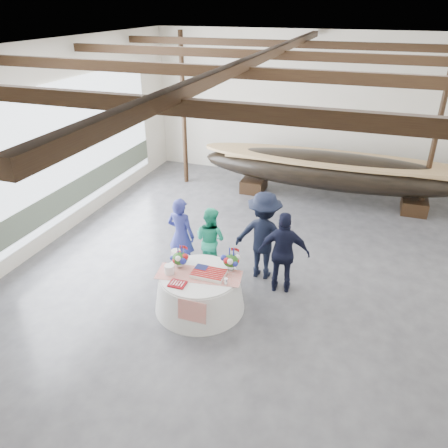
% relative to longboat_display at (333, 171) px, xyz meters
% --- Properties ---
extents(floor, '(10.00, 12.00, 0.01)m').
position_rel_longboat_display_xyz_m(floor, '(-1.05, -4.36, -0.92)').
color(floor, '#3D3D42').
rests_on(floor, ground).
extents(wall_back, '(10.00, 0.02, 4.50)m').
position_rel_longboat_display_xyz_m(wall_back, '(-1.05, 1.64, 1.33)').
color(wall_back, silver).
rests_on(wall_back, ground).
extents(wall_front, '(10.00, 0.02, 4.50)m').
position_rel_longboat_display_xyz_m(wall_front, '(-1.05, -10.36, 1.33)').
color(wall_front, silver).
rests_on(wall_front, ground).
extents(wall_left, '(0.02, 12.00, 4.50)m').
position_rel_longboat_display_xyz_m(wall_left, '(-6.05, -4.36, 1.33)').
color(wall_left, silver).
rests_on(wall_left, ground).
extents(ceiling, '(10.00, 12.00, 0.01)m').
position_rel_longboat_display_xyz_m(ceiling, '(-1.05, -4.36, 3.58)').
color(ceiling, white).
rests_on(ceiling, wall_back).
extents(pavilion_structure, '(9.80, 11.76, 4.50)m').
position_rel_longboat_display_xyz_m(pavilion_structure, '(-1.05, -3.60, 3.09)').
color(pavilion_structure, black).
rests_on(pavilion_structure, ground).
extents(open_bay, '(0.03, 7.00, 3.20)m').
position_rel_longboat_display_xyz_m(open_bay, '(-6.00, -3.36, 0.91)').
color(open_bay, silver).
rests_on(open_bay, ground).
extents(longboat_display, '(7.66, 1.53, 1.44)m').
position_rel_longboat_display_xyz_m(longboat_display, '(0.00, 0.00, 0.00)').
color(longboat_display, black).
rests_on(longboat_display, ground).
extents(banquet_table, '(1.70, 1.70, 0.73)m').
position_rel_longboat_display_xyz_m(banquet_table, '(-1.71, -5.87, -0.55)').
color(banquet_table, silver).
rests_on(banquet_table, ground).
extents(tabletop_items, '(1.64, 1.04, 0.40)m').
position_rel_longboat_display_xyz_m(tabletop_items, '(-1.73, -5.71, -0.03)').
color(tabletop_items, red).
rests_on(tabletop_items, banquet_table).
extents(guest_woman_blue, '(0.66, 0.47, 1.69)m').
position_rel_longboat_display_xyz_m(guest_woman_blue, '(-2.56, -4.78, -0.07)').
color(guest_woman_blue, navy).
rests_on(guest_woman_blue, ground).
extents(guest_woman_teal, '(0.84, 0.73, 1.47)m').
position_rel_longboat_display_xyz_m(guest_woman_teal, '(-1.98, -4.57, -0.18)').
color(guest_woman_teal, '#21AF83').
rests_on(guest_woman_teal, ground).
extents(guest_man_left, '(1.23, 0.72, 1.90)m').
position_rel_longboat_display_xyz_m(guest_man_left, '(-0.87, -4.41, 0.03)').
color(guest_man_left, black).
rests_on(guest_man_left, ground).
extents(guest_man_right, '(1.06, 0.57, 1.72)m').
position_rel_longboat_display_xyz_m(guest_man_right, '(-0.37, -4.80, -0.06)').
color(guest_man_right, black).
rests_on(guest_man_right, ground).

